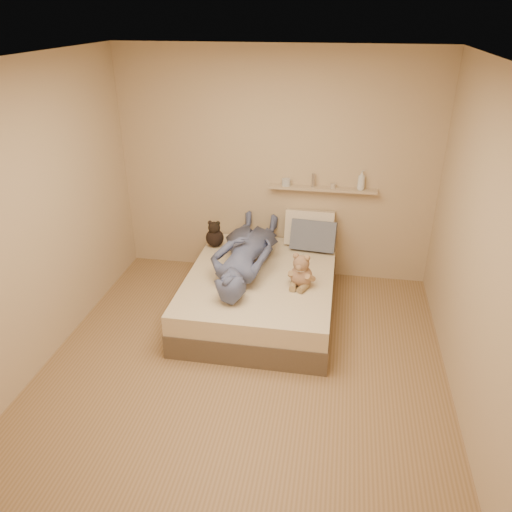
% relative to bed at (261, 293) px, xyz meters
% --- Properties ---
extents(room, '(3.80, 3.80, 3.80)m').
position_rel_bed_xyz_m(room, '(0.00, -0.93, 1.08)').
color(room, '#93714C').
rests_on(room, ground).
extents(bed, '(1.50, 1.90, 0.45)m').
position_rel_bed_xyz_m(bed, '(0.00, 0.00, 0.00)').
color(bed, brown).
rests_on(bed, floor).
extents(game_console, '(0.16, 0.08, 0.05)m').
position_rel_bed_xyz_m(game_console, '(-0.23, -0.52, 0.37)').
color(game_console, '#B9BCC1').
rests_on(game_console, bed).
extents(teddy_bear, '(0.29, 0.29, 0.36)m').
position_rel_bed_xyz_m(teddy_bear, '(0.43, -0.17, 0.37)').
color(teddy_bear, '#A67A5B').
rests_on(teddy_bear, bed).
extents(dark_plush, '(0.21, 0.21, 0.32)m').
position_rel_bed_xyz_m(dark_plush, '(-0.63, 0.58, 0.36)').
color(dark_plush, black).
rests_on(dark_plush, bed).
extents(pillow_cream, '(0.56, 0.27, 0.43)m').
position_rel_bed_xyz_m(pillow_cream, '(0.43, 0.83, 0.43)').
color(pillow_cream, beige).
rests_on(pillow_cream, bed).
extents(pillow_grey, '(0.52, 0.29, 0.37)m').
position_rel_bed_xyz_m(pillow_grey, '(0.49, 0.69, 0.40)').
color(pillow_grey, slate).
rests_on(pillow_grey, bed).
extents(person, '(0.64, 1.66, 0.39)m').
position_rel_bed_xyz_m(person, '(-0.18, 0.12, 0.42)').
color(person, '#4B5176').
rests_on(person, bed).
extents(wall_shelf, '(1.20, 0.12, 0.03)m').
position_rel_bed_xyz_m(wall_shelf, '(0.55, 0.91, 0.88)').
color(wall_shelf, tan).
rests_on(wall_shelf, wall_back).
extents(shelf_bottles, '(0.93, 0.12, 0.22)m').
position_rel_bed_xyz_m(shelf_bottles, '(0.67, 0.91, 0.97)').
color(shelf_bottles, silver).
rests_on(shelf_bottles, wall_shelf).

